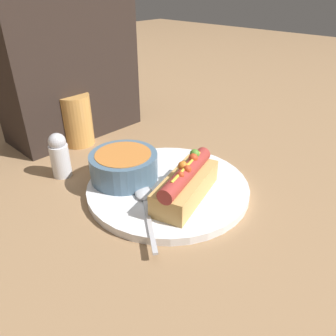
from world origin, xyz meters
TOP-DOWN VIEW (x-y plane):
  - ground_plane at (0.00, 0.00)m, footprint 4.00×4.00m
  - dinner_plate at (0.00, 0.00)m, footprint 0.28×0.28m
  - hot_dog at (-0.01, -0.05)m, footprint 0.16×0.10m
  - soup_bowl at (-0.04, 0.07)m, footprint 0.12×0.12m
  - spoon at (-0.06, -0.01)m, footprint 0.11×0.14m
  - drinking_glass at (-0.00, 0.28)m, footprint 0.07×0.07m
  - salt_shaker at (-0.10, 0.18)m, footprint 0.04×0.04m
  - seated_diner at (0.03, 0.34)m, footprint 0.30×0.13m

SIDE VIEW (x-z plane):
  - ground_plane at x=0.00m, z-range 0.00..0.00m
  - dinner_plate at x=0.00m, z-range 0.00..0.01m
  - spoon at x=-0.06m, z-range 0.01..0.02m
  - soup_bowl at x=-0.04m, z-range 0.02..0.06m
  - hot_dog at x=-0.01m, z-range 0.01..0.07m
  - salt_shaker at x=-0.10m, z-range 0.00..0.09m
  - drinking_glass at x=0.00m, z-range 0.00..0.11m
  - seated_diner at x=0.03m, z-range -0.03..0.54m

